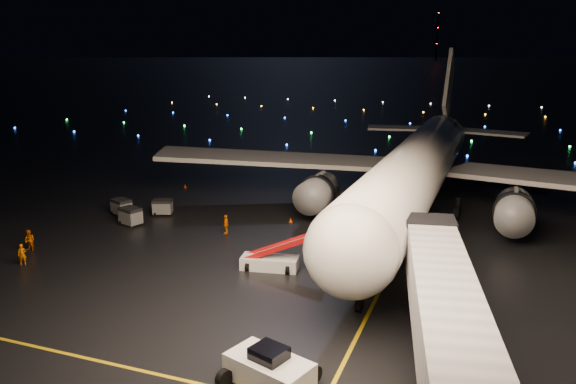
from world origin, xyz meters
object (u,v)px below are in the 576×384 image
crew_c (226,224)px  baggage_cart_2 (121,207)px  baggage_cart_0 (163,207)px  pushback_tug (269,366)px  belt_loader (270,250)px  airliner (423,132)px  baggage_cart_1 (131,216)px  crew_b (30,240)px  crew_a (22,254)px

crew_c → baggage_cart_2: (-13.26, 1.71, -0.08)m
baggage_cart_0 → pushback_tug: bearing=-68.3°
belt_loader → baggage_cart_0: size_ratio=3.44×
airliner → baggage_cart_1: bearing=-148.6°
belt_loader → crew_c: size_ratio=3.55×
crew_b → baggage_cart_0: 14.39m
pushback_tug → crew_a: size_ratio=2.55×
crew_a → baggage_cart_1: bearing=43.4°
belt_loader → crew_a: 20.47m
baggage_cart_1 → pushback_tug: bearing=-22.9°
airliner → crew_b: (-30.52, -24.85, -7.68)m
crew_b → baggage_cart_2: 11.87m
crew_c → baggage_cart_2: bearing=-108.1°
airliner → baggage_cart_0: (-25.51, -11.37, -7.79)m
airliner → crew_a: size_ratio=33.72×
airliner → baggage_cart_2: bearing=-155.2°
pushback_tug → baggage_cart_0: bearing=150.4°
belt_loader → crew_c: belt_loader is taller
crew_a → crew_b: size_ratio=0.95×
baggage_cart_1 → baggage_cart_2: baggage_cart_1 is taller
crew_b → pushback_tug: bearing=-25.7°
crew_a → pushback_tug: bearing=-56.5°
belt_loader → crew_b: bearing=179.3°
airliner → belt_loader: 24.32m
airliner → belt_loader: bearing=-111.8°
crew_c → baggage_cart_1: crew_c is taller
crew_a → crew_b: bearing=87.3°
crew_b → belt_loader: bearing=6.2°
airliner → crew_a: airliner is taller
belt_loader → baggage_cart_2: 22.19m
baggage_cart_2 → pushback_tug: bearing=-18.5°
crew_b → baggage_cart_2: bearing=82.5°
pushback_tug → crew_a: pushback_tug is taller
pushback_tug → crew_c: size_ratio=2.42×
crew_c → belt_loader: bearing=36.3°
baggage_cart_0 → baggage_cart_1: 4.34m
airliner → pushback_tug: airliner is taller
baggage_cart_0 → crew_c: bearing=-40.2°
pushback_tug → crew_c: (-13.29, 21.72, -0.14)m
airliner → baggage_cart_1: 31.76m
belt_loader → baggage_cart_2: bearing=147.9°
pushback_tug → airliner: bearing=103.8°
belt_loader → crew_a: bearing=-171.9°
belt_loader → crew_a: (-19.47, -6.26, -0.74)m
pushback_tug → baggage_cart_1: size_ratio=2.17×
crew_a → crew_c: bearing=9.1°
airliner → baggage_cart_0: airliner is taller
crew_b → crew_c: size_ratio=1.00×
crew_b → baggage_cart_1: (3.93, 9.28, -0.05)m
pushback_tug → baggage_cart_2: bearing=157.0°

